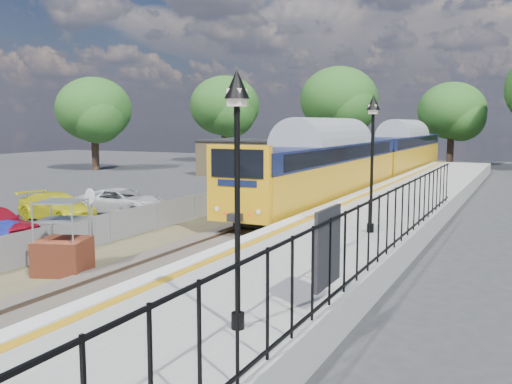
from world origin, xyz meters
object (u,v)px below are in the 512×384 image
Objects in this scene: brick_plinth at (62,239)px; speed_sign at (91,214)px; victorian_lamp_north at (373,131)px; victorian_lamp_south at (237,140)px; car_white at (122,201)px; car_yellow at (57,207)px; train at (373,155)px.

speed_sign is at bearing 90.00° from brick_plinth.
victorian_lamp_north is at bearing 47.76° from speed_sign.
victorian_lamp_south is 9.85m from speed_sign.
victorian_lamp_north is (-0.20, 10.00, 0.00)m from victorian_lamp_south.
victorian_lamp_south is 1.99× the size of brick_plinth.
brick_plinth is at bearing -156.37° from car_white.
victorian_lamp_north is 1.02× the size of car_yellow.
train is 9.10× the size of car_yellow.
brick_plinth is at bearing -74.29° from speed_sign.
train is (-5.50, 30.88, -1.96)m from victorian_lamp_south.
car_white is (-13.90, 13.81, -3.65)m from victorian_lamp_south.
victorian_lamp_north is 0.99× the size of car_white.
brick_plinth is (-2.50, -27.05, -1.23)m from train.
speed_sign is 0.56× the size of car_yellow.
brick_plinth is 11.60m from car_white.
speed_sign is at bearing 147.40° from victorian_lamp_south.
victorian_lamp_south reaches higher than brick_plinth.
car_yellow is at bearing 136.03° from brick_plinth.
brick_plinth is 0.50× the size of car_white.
car_white is (-5.90, 9.97, -0.46)m from brick_plinth.
victorian_lamp_south reaches higher than speed_sign.
victorian_lamp_north reaches higher than train.
brick_plinth is 0.92× the size of speed_sign.
car_yellow is at bearing 157.39° from speed_sign.
car_white is (1.45, 2.89, -0.01)m from car_yellow.
brick_plinth is at bearing 154.38° from victorian_lamp_south.
victorian_lamp_south is 0.11× the size of train.
victorian_lamp_south is 1.00× the size of victorian_lamp_north.
victorian_lamp_south is 1.02× the size of car_yellow.
speed_sign is (-2.50, -25.77, -0.66)m from train.
car_yellow is at bearing 146.37° from car_white.
victorian_lamp_north reaches higher than speed_sign.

